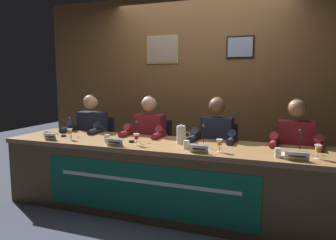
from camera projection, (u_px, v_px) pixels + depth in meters
The scene contains 29 objects.
ground_plane at pixel (168, 210), 3.58m from camera, with size 12.00×12.00×0.00m, color #383D4C.
wall_back_panelled at pixel (200, 88), 4.60m from camera, with size 4.90×0.14×2.60m.
conference_table at pixel (164, 167), 3.40m from camera, with size 3.70×0.83×0.75m.
chair_far_left at pixel (98, 151), 4.53m from camera, with size 0.44×0.45×0.90m.
panelist_far_left at pixel (89, 133), 4.30m from camera, with size 0.51×0.48×1.23m.
nameplate_far_left at pixel (51, 136), 3.65m from camera, with size 0.16×0.06×0.08m.
juice_glass_far_left at pixel (70, 132), 3.67m from camera, with size 0.06×0.06×0.12m.
water_cup_far_left at pixel (47, 135), 3.77m from camera, with size 0.06×0.06×0.08m.
microphone_far_left at pixel (66, 130), 3.90m from camera, with size 0.06×0.17×0.22m.
chair_center_left at pixel (154, 156), 4.23m from camera, with size 0.44×0.45×0.90m.
panelist_center_left at pixel (147, 137), 4.00m from camera, with size 0.51×0.48×1.23m.
nameplate_center_left at pixel (115, 142), 3.33m from camera, with size 0.19×0.06×0.08m.
juice_glass_center_left at pixel (136, 137), 3.35m from camera, with size 0.06×0.06×0.12m.
water_cup_center_left at pixel (107, 139), 3.52m from camera, with size 0.06×0.06×0.08m.
microphone_center_left at pixel (133, 135), 3.55m from camera, with size 0.06×0.17×0.22m.
chair_center_right at pixel (218, 162), 3.93m from camera, with size 0.44×0.45×0.90m.
panelist_center_right at pixel (215, 142), 3.70m from camera, with size 0.51×0.48×1.23m.
nameplate_center_right at pixel (199, 149), 3.02m from camera, with size 0.18×0.06×0.08m.
juice_glass_center_right at pixel (219, 143), 3.05m from camera, with size 0.06×0.06×0.12m.
water_cup_center_right at pixel (186, 145), 3.19m from camera, with size 0.06×0.06×0.08m.
microphone_center_right at pixel (202, 139), 3.29m from camera, with size 0.06×0.17×0.22m.
chair_far_right at pixel (294, 169), 3.63m from camera, with size 0.44×0.45×0.90m.
panelist_far_right at pixel (295, 148), 3.40m from camera, with size 0.51×0.48×1.23m.
nameplate_far_right at pixel (297, 156), 2.75m from camera, with size 0.20×0.06×0.08m.
juice_glass_far_right at pixel (318, 149), 2.79m from camera, with size 0.06×0.06×0.12m.
water_cup_far_right at pixel (278, 153), 2.85m from camera, with size 0.06×0.06×0.08m.
microphone_far_right at pixel (300, 146), 3.00m from camera, with size 0.06×0.17×0.22m.
water_pitcher_central at pixel (181, 135), 3.45m from camera, with size 0.15×0.10×0.21m.
document_stack_far_right at pixel (290, 155), 2.91m from camera, with size 0.21×0.15×0.01m.
Camera 1 is at (1.22, -3.19, 1.45)m, focal length 34.79 mm.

